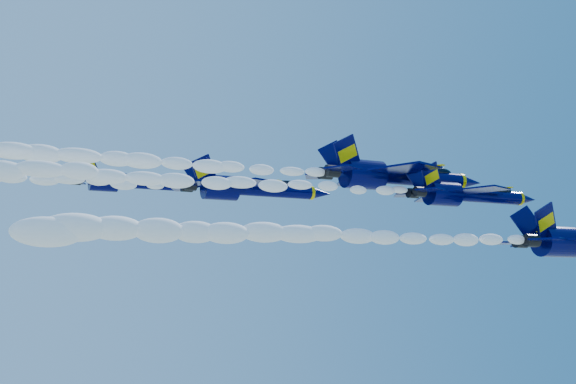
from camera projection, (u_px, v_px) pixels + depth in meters
name	position (u px, v px, depth m)	size (l,w,h in m)	color
smoke_trail_jet_lead	(307.00, 236.00, 57.73)	(44.52, 2.12, 1.91)	white
jet_second	(468.00, 195.00, 72.62)	(15.65, 12.84, 5.81)	#00023B
smoke_trail_jet_second	(191.00, 180.00, 60.61)	(44.52, 1.74, 1.57)	white
jet_third	(395.00, 176.00, 73.27)	(19.19, 15.74, 7.13)	#00023B
smoke_trail_jet_third	(89.00, 156.00, 60.63)	(44.52, 2.14, 1.92)	white
jet_fourth	(250.00, 188.00, 82.37)	(18.29, 15.00, 6.80)	#00023B
jet_fifth	(129.00, 182.00, 86.03)	(15.25, 12.51, 5.67)	#00023B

